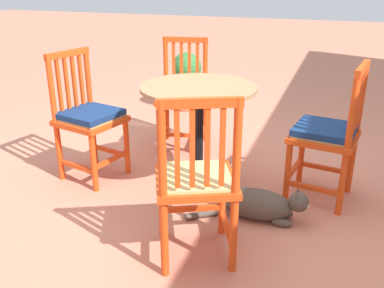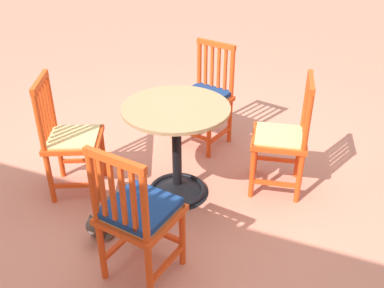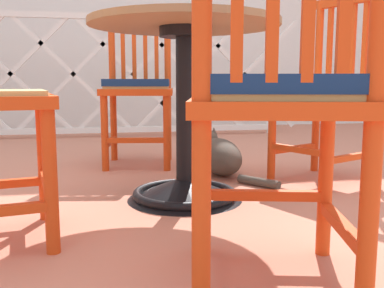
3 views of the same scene
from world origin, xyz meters
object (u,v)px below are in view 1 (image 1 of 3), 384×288
Objects in this scene: orange_chair_tucked_in at (89,118)px; terracotta_planter at (187,80)px; orange_chair_facing_out at (328,135)px; orange_chair_at_corner at (183,97)px; tabby_cat at (262,205)px; orange_chair_by_planter at (196,183)px; cafe_table at (198,149)px.

orange_chair_tucked_in reaches higher than terracotta_planter.
orange_chair_facing_out and orange_chair_at_corner have the same top height.
tabby_cat is at bearing 81.85° from orange_chair_tucked_in.
orange_chair_at_corner is (-0.78, 0.42, -0.01)m from orange_chair_tucked_in.
terracotta_planter is at bearing -158.69° from orange_chair_by_planter.
orange_chair_by_planter and orange_chair_facing_out have the same top height.
orange_chair_tucked_in is at bearing -28.52° from orange_chair_at_corner.
tabby_cat is at bearing -38.46° from orange_chair_facing_out.
orange_chair_at_corner is 1.35m from tabby_cat.
orange_chair_by_planter reaches higher than tabby_cat.
orange_chair_facing_out is 1.47× the size of terracotta_planter.
orange_chair_facing_out is 0.62m from tabby_cat.
orange_chair_by_planter is 1.27× the size of tabby_cat.
orange_chair_at_corner is at bearing -151.84° from cafe_table.
orange_chair_by_planter reaches higher than terracotta_planter.
orange_chair_at_corner is 1.27× the size of tabby_cat.
terracotta_planter is (-1.81, 0.07, -0.12)m from orange_chair_tucked_in.
orange_chair_tucked_in is 1.82m from terracotta_planter.
orange_chair_at_corner is at bearing -115.04° from orange_chair_facing_out.
orange_chair_by_planter is 0.64m from tabby_cat.
orange_chair_facing_out is 1.00× the size of orange_chair_at_corner.
orange_chair_tucked_in is at bearing -98.15° from tabby_cat.
orange_chair_by_planter is at bearing 18.15° from cafe_table.
tabby_cat is 1.16× the size of terracotta_planter.
orange_chair_tucked_in is (0.08, -0.80, 0.16)m from cafe_table.
orange_chair_by_planter is at bearing 57.30° from orange_chair_tucked_in.
orange_chair_tucked_in is 1.36m from tabby_cat.
cafe_table is 0.82m from orange_chair_tucked_in.
orange_chair_tucked_in is 1.27× the size of tabby_cat.
cafe_table is 0.80m from orange_chair_by_planter.
orange_chair_facing_out is at bearing 146.79° from orange_chair_by_planter.
terracotta_planter is at bearing -135.81° from orange_chair_facing_out.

